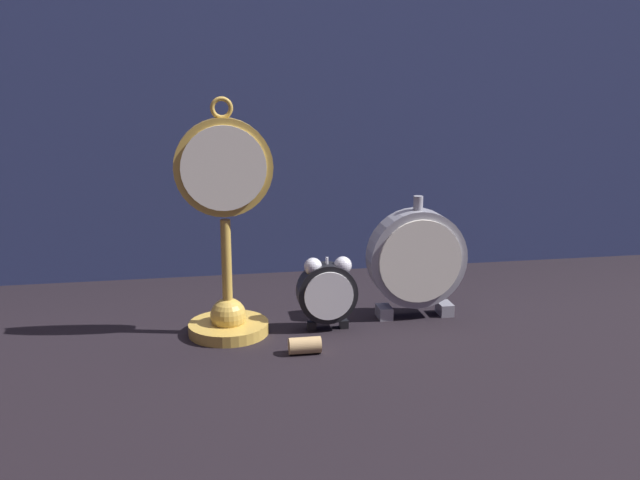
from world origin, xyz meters
TOP-DOWN VIEW (x-y plane):
  - ground_plane at (0.00, 0.00)m, footprint 4.00×4.00m
  - fabric_backdrop_drape at (0.00, 0.33)m, footprint 1.50×0.01m
  - pocket_watch_on_stand at (-0.14, 0.03)m, footprint 0.13×0.11m
  - alarm_clock_twin_bell at (0.00, 0.02)m, footprint 0.08×0.03m
  - mantel_clock_silver at (0.14, 0.05)m, footprint 0.15×0.04m
  - wine_cork at (-0.04, -0.06)m, footprint 0.04×0.02m

SIDE VIEW (x-z plane):
  - ground_plane at x=0.00m, z-range 0.00..0.00m
  - wine_cork at x=-0.04m, z-range 0.00..0.02m
  - alarm_clock_twin_bell at x=0.00m, z-range 0.01..0.11m
  - mantel_clock_silver at x=0.14m, z-range 0.00..0.18m
  - pocket_watch_on_stand at x=-0.14m, z-range -0.03..0.29m
  - fabric_backdrop_drape at x=0.00m, z-range 0.00..0.55m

